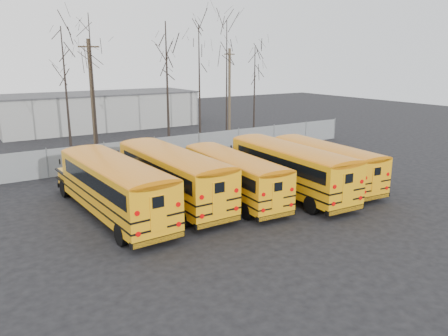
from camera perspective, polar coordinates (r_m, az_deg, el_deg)
ground at (r=24.79m, az=2.52°, el=-4.79°), size 120.00×120.00×0.00m
fence at (r=34.66m, az=-9.03°, el=2.26°), size 40.00×0.04×2.00m
distant_building at (r=53.75m, az=-15.92°, el=7.18°), size 22.00×8.00×4.00m
bus_a at (r=23.06m, az=-14.27°, el=-1.90°), size 3.10×11.34×3.14m
bus_b at (r=24.65m, az=-6.93°, el=-0.51°), size 2.70×11.30×3.15m
bus_c at (r=25.18m, az=1.10°, el=-0.59°), size 2.92×10.09×2.79m
bus_d at (r=26.53m, az=8.39°, el=0.41°), size 3.09×11.14×3.09m
bus_e at (r=28.82m, az=12.91°, el=0.96°), size 3.14×10.15×2.80m
utility_pole_left at (r=38.81m, az=-16.84°, el=8.96°), size 1.69×0.49×9.59m
utility_pole_right at (r=47.45m, az=0.72°, el=10.06°), size 1.57×0.60×9.04m
tree_2 at (r=36.88m, az=-19.88°, el=8.92°), size 0.26×0.26×10.40m
tree_3 at (r=38.36m, az=-16.71°, el=10.20°), size 0.26×0.26×11.57m
tree_4 at (r=36.97m, az=-7.40°, el=10.04°), size 0.26×0.26×10.92m
tree_5 at (r=39.96m, az=-3.22°, el=10.41°), size 0.26×0.26×10.88m
tree_6 at (r=43.25m, az=0.35°, el=11.16°), size 0.26×0.26×11.55m
tree_7 at (r=45.55m, az=3.98°, el=9.75°), size 0.26×0.26×9.12m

